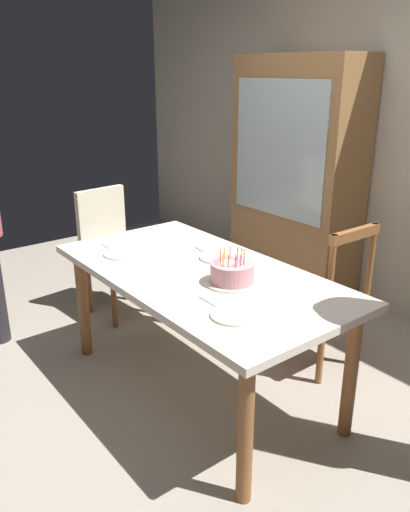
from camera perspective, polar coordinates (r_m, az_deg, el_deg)
The scene contains 13 objects.
ground at distance 3.13m, azimuth -0.58°, elevation -14.55°, with size 6.40×6.40×0.00m, color #9E9384.
back_wall at distance 4.01m, azimuth 21.38°, elevation 11.88°, with size 6.40×0.10×2.60m, color beige.
dining_table at distance 2.81m, azimuth -0.63°, elevation -3.32°, with size 1.76×0.91×0.75m.
birthday_cake at distance 2.60m, azimuth 3.07°, elevation -1.96°, with size 0.28×0.28×0.18m.
plate_near_celebrant at distance 3.05m, azimuth -9.22°, elevation 0.26°, with size 0.22×0.22×0.01m, color silver.
plate_far_side at distance 2.96m, azimuth 1.48°, elevation -0.14°, with size 0.22×0.22×0.01m, color silver.
plate_near_guest at distance 2.28m, azimuth 3.34°, elevation -6.59°, with size 0.22×0.22×0.01m, color silver.
fork_near_celebrant at distance 3.18m, azimuth -10.81°, elevation 0.94°, with size 0.18×0.02×0.01m, color silver.
fork_far_side at distance 3.07m, azimuth -0.39°, elevation 0.63°, with size 0.18×0.02×0.01m, color silver.
fork_near_guest at distance 2.39m, azimuth 0.76°, elevation -5.32°, with size 0.18×0.02×0.01m, color silver.
chair_spindle_back at distance 3.23m, azimuth 13.28°, elevation -4.69°, with size 0.45×0.45×0.95m.
chair_upholstered at distance 3.92m, azimuth -10.49°, elevation 1.23°, with size 0.48×0.48×0.95m.
china_cabinet at distance 4.27m, azimuth 10.14°, elevation 8.62°, with size 1.10×0.45×1.90m.
Camera 1 is at (2.05, -1.56, 1.79)m, focal length 35.71 mm.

